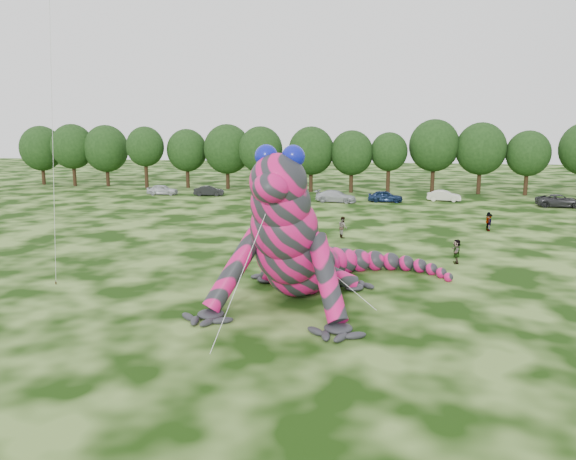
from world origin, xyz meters
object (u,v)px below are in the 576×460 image
at_px(tree_7, 311,159).
at_px(tree_0, 42,155).
at_px(inflatable_gecko, 303,219).
at_px(car_4, 385,196).
at_px(tree_12, 527,163).
at_px(tree_8, 352,162).
at_px(tree_2, 107,156).
at_px(car_5, 444,196).
at_px(tree_3, 146,158).
at_px(tree_1, 73,155).
at_px(tree_6, 261,159).
at_px(car_3, 336,196).
at_px(spectator_5, 457,251).
at_px(spectator_3, 488,221).
at_px(car_1, 209,191).
at_px(tree_11, 480,158).
at_px(spectator_2, 489,222).
at_px(car_2, 282,195).
at_px(car_6, 560,201).
at_px(tree_9, 389,163).
at_px(tree_4, 187,159).
at_px(car_0, 163,190).
at_px(tree_10, 434,156).
at_px(tree_5, 227,157).
at_px(spectator_1, 343,227).

bearing_deg(tree_7, tree_0, 176.87).
height_order(inflatable_gecko, car_4, inflatable_gecko).
bearing_deg(tree_12, tree_8, -178.22).
xyz_separation_m(tree_2, car_5, (51.21, -9.11, -4.12)).
relative_size(tree_0, tree_2, 0.99).
bearing_deg(tree_3, car_5, -9.58).
distance_m(tree_1, tree_6, 30.83).
height_order(inflatable_gecko, car_3, inflatable_gecko).
height_order(tree_7, spectator_5, tree_7).
xyz_separation_m(tree_7, spectator_3, (20.29, -27.11, -3.85)).
xyz_separation_m(tree_6, car_1, (-5.89, -6.87, -4.07)).
xyz_separation_m(inflatable_gecko, tree_11, (18.05, 50.82, 0.54)).
xyz_separation_m(tree_8, spectator_2, (14.45, -27.54, -3.63)).
height_order(tree_6, car_2, tree_6).
height_order(tree_1, car_6, tree_1).
xyz_separation_m(tree_7, spectator_5, (15.79, -40.51, -3.85)).
distance_m(inflatable_gecko, tree_9, 50.25).
height_order(tree_7, car_3, tree_7).
height_order(tree_2, tree_6, tree_2).
relative_size(tree_4, spectator_3, 5.11).
height_order(tree_6, spectator_5, tree_6).
bearing_deg(spectator_5, car_3, -158.08).
height_order(tree_12, car_6, tree_12).
relative_size(tree_6, car_0, 2.22).
bearing_deg(tree_10, car_5, -84.94).
height_order(tree_5, tree_6, tree_5).
bearing_deg(tree_1, tree_10, 0.54).
bearing_deg(tree_3, car_6, -10.30).
bearing_deg(spectator_1, tree_3, 23.95).
height_order(car_0, car_1, car_0).
bearing_deg(tree_12, tree_0, 178.85).
xyz_separation_m(tree_1, tree_3, (12.64, -0.98, -0.18)).
relative_size(tree_6, spectator_1, 5.04).
relative_size(tree_0, car_5, 2.23).
bearing_deg(spectator_5, spectator_3, 162.91).
xyz_separation_m(tree_9, car_2, (-13.81, -9.61, -3.70)).
xyz_separation_m(tree_6, tree_11, (31.34, 1.51, 0.29)).
bearing_deg(tree_1, spectator_2, -26.03).
xyz_separation_m(tree_0, car_4, (55.26, -11.69, -4.00)).
relative_size(car_4, spectator_2, 2.62).
bearing_deg(car_6, tree_0, 83.33).
height_order(tree_10, spectator_5, tree_10).
distance_m(spectator_5, spectator_1, 11.76).
xyz_separation_m(car_0, car_1, (6.74, 0.11, -0.05)).
distance_m(tree_3, car_1, 14.82).
height_order(tree_2, tree_7, tree_2).
xyz_separation_m(car_0, car_3, (24.65, -3.29, 0.03)).
bearing_deg(spectator_1, tree_2, 28.28).
xyz_separation_m(tree_6, car_6, (38.98, -10.00, -3.99)).
distance_m(tree_0, car_1, 32.76).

